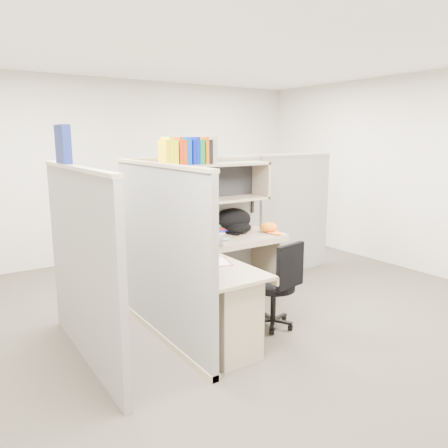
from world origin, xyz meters
TOP-DOWN VIEW (x-y plane):
  - ground at (0.00, 0.00)m, footprint 6.00×6.00m
  - room_shell at (0.00, 0.00)m, footprint 6.00×6.00m
  - cubicle at (-0.37, 0.45)m, footprint 3.79×1.84m
  - desk at (-0.41, -0.29)m, footprint 1.74×1.75m
  - laptop at (-0.17, 0.38)m, footprint 0.38×0.38m
  - backpack at (0.41, 0.69)m, footprint 0.49×0.38m
  - orange_cap at (0.75, 0.49)m, footprint 0.23×0.26m
  - snack_canister at (-0.40, -0.05)m, footprint 0.12×0.12m
  - tissue_box at (-0.79, -0.45)m, footprint 0.13×0.13m
  - mouse at (0.07, 0.42)m, footprint 0.11×0.08m
  - paper_cup at (-0.00, 0.67)m, footprint 0.08×0.08m
  - book_stack at (0.23, 0.79)m, footprint 0.22×0.27m
  - loose_paper at (-0.46, -0.23)m, footprint 0.27×0.32m
  - task_chair at (0.12, -0.41)m, footprint 0.49×0.45m

SIDE VIEW (x-z plane):
  - ground at x=0.00m, z-range 0.00..0.00m
  - task_chair at x=0.12m, z-range -0.13..0.75m
  - desk at x=-0.41m, z-range 0.07..0.80m
  - loose_paper at x=-0.46m, z-range 0.73..0.73m
  - mouse at x=0.07m, z-range 0.73..0.77m
  - paper_cup at x=0.00m, z-range 0.73..0.83m
  - book_stack at x=0.23m, z-range 0.73..0.84m
  - orange_cap at x=0.75m, z-range 0.73..0.85m
  - snack_canister at x=-0.40m, z-range 0.73..0.85m
  - tissue_box at x=-0.79m, z-range 0.73..0.92m
  - laptop at x=-0.17m, z-range 0.73..0.95m
  - backpack at x=0.41m, z-range 0.73..1.02m
  - cubicle at x=-0.37m, z-range -0.07..1.88m
  - room_shell at x=0.00m, z-range -1.38..4.62m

